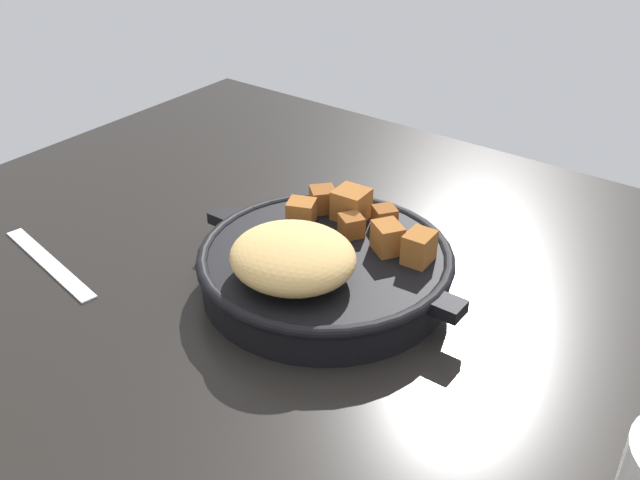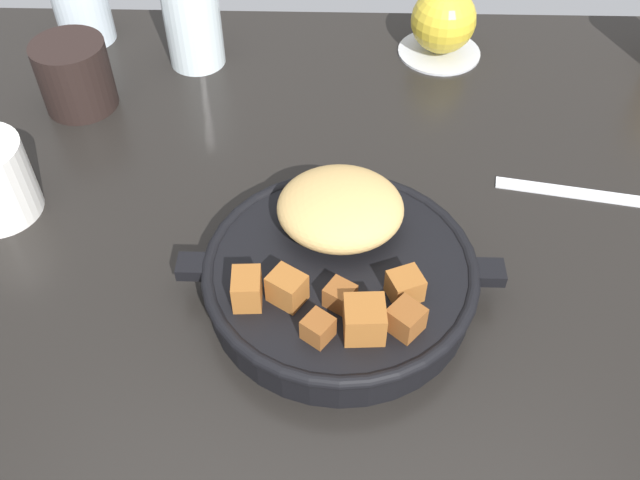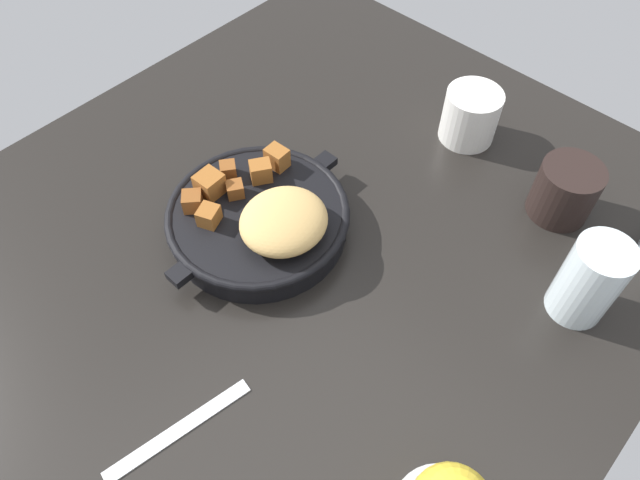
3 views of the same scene
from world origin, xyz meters
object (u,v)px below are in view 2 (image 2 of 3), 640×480
coffee_mug_dark (75,75)px  water_glass_tall (193,20)px  cast_iron_skillet (340,267)px  red_apple (443,20)px  water_glass_short (83,11)px  butter_knife (581,193)px

coffee_mug_dark → water_glass_tall: water_glass_tall is taller
cast_iron_skillet → coffee_mug_dark: bearing=138.4°
coffee_mug_dark → water_glass_tall: (12.22, 9.25, 1.74)cm
red_apple → water_glass_short: size_ratio=1.05×
red_apple → butter_knife: (12.19, -25.79, -4.43)cm
water_glass_tall → red_apple: bearing=5.0°
water_glass_tall → water_glass_short: size_ratio=1.50×
red_apple → coffee_mug_dark: size_ratio=0.97×
cast_iron_skillet → water_glass_tall: size_ratio=2.48×
butter_knife → water_glass_short: water_glass_short is taller
red_apple → coffee_mug_dark: 44.27cm
cast_iron_skillet → butter_knife: 27.97cm
cast_iron_skillet → water_glass_short: size_ratio=3.71×
butter_knife → water_glass_short: bearing=164.3°
cast_iron_skillet → red_apple: size_ratio=3.54×
red_apple → coffee_mug_dark: (-42.63, -11.93, -0.63)cm
butter_knife → coffee_mug_dark: 56.68cm
coffee_mug_dark → water_glass_short: size_ratio=1.08×
water_glass_short → red_apple: bearing=-2.9°
water_glass_short → cast_iron_skillet: bearing=-51.2°
coffee_mug_dark → water_glass_tall: bearing=37.1°
red_apple → water_glass_tall: size_ratio=0.70×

